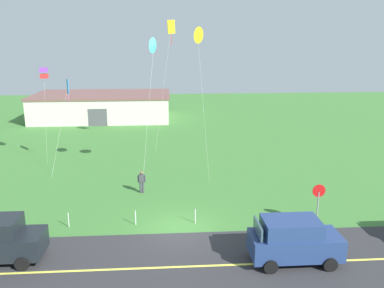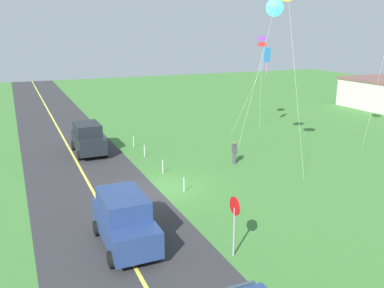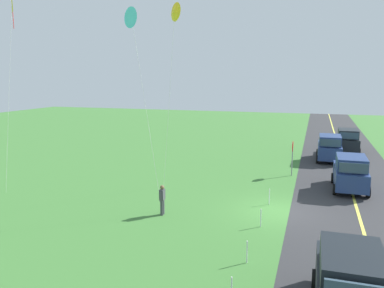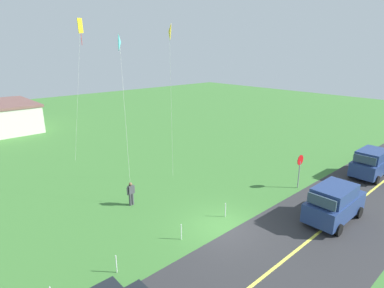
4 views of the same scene
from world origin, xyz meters
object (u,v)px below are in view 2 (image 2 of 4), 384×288
at_px(stop_sign, 235,215).
at_px(kite_red_low, 275,8).
at_px(car_parked_west_near, 88,138).
at_px(kite_blue_mid, 267,56).
at_px(person_adult_near, 234,152).
at_px(car_suv_foreground, 125,220).
at_px(kite_pink_drift, 262,42).

xyz_separation_m(stop_sign, kite_red_low, (-9.50, 7.96, 8.39)).
xyz_separation_m(car_parked_west_near, kite_blue_mid, (0.46, 15.08, 5.62)).
relative_size(kite_red_low, kite_blue_mid, 1.43).
relative_size(stop_sign, kite_blue_mid, 0.34).
bearing_deg(person_adult_near, stop_sign, 47.81).
bearing_deg(car_suv_foreground, kite_red_low, 120.29).
relative_size(car_suv_foreground, kite_blue_mid, 0.58).
xyz_separation_m(car_suv_foreground, car_parked_west_near, (-14.53, 1.08, 0.00)).
height_order(car_suv_foreground, person_adult_near, car_suv_foreground).
bearing_deg(kite_red_low, car_parked_west_near, -125.74).
xyz_separation_m(car_suv_foreground, kite_blue_mid, (-14.06, 16.16, 5.62)).
relative_size(car_suv_foreground, stop_sign, 1.72).
relative_size(person_adult_near, kite_blue_mid, 0.21).
xyz_separation_m(kite_red_low, kite_blue_mid, (-7.21, 4.42, -3.41)).
bearing_deg(car_parked_west_near, kite_blue_mid, 88.24).
bearing_deg(kite_red_low, person_adult_near, -117.12).
bearing_deg(kite_blue_mid, car_parked_west_near, -91.76).
relative_size(car_parked_west_near, kite_blue_mid, 0.58).
xyz_separation_m(car_parked_west_near, person_adult_near, (6.65, 8.66, -0.29)).
height_order(car_parked_west_near, kite_red_low, kite_red_low).
xyz_separation_m(kite_red_low, kite_pink_drift, (-9.23, 5.23, -2.25)).
height_order(car_suv_foreground, stop_sign, stop_sign).
relative_size(stop_sign, person_adult_near, 1.60).
height_order(car_suv_foreground, kite_blue_mid, kite_blue_mid).
distance_m(kite_red_low, kite_blue_mid, 9.12).
relative_size(kite_red_low, kite_pink_drift, 1.29).
distance_m(stop_sign, kite_blue_mid, 21.38).
xyz_separation_m(stop_sign, kite_blue_mid, (-16.70, 12.38, 4.97)).
xyz_separation_m(car_suv_foreground, kite_red_low, (-6.86, 11.74, 9.03)).
height_order(car_suv_foreground, car_parked_west_near, same).
height_order(kite_red_low, kite_blue_mid, kite_red_low).
distance_m(car_parked_west_near, kite_blue_mid, 16.10).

